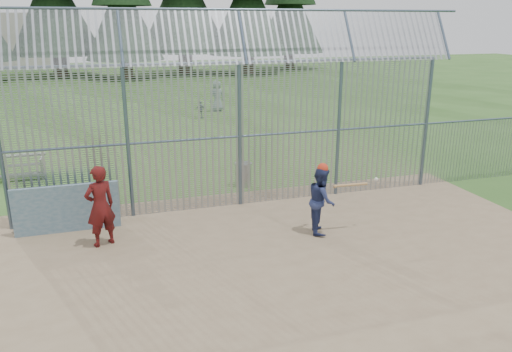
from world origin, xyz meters
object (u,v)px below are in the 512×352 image
object	(u,v)px
onlooker	(100,206)
batter	(321,200)
trash_can	(243,174)
dugout_wall	(67,208)

from	to	relation	value
onlooker	batter	bearing A→B (deg)	146.69
onlooker	trash_can	distance (m)	5.52
dugout_wall	trash_can	world-z (taller)	dugout_wall
trash_can	batter	bearing A→B (deg)	-78.97
trash_can	onlooker	bearing A→B (deg)	-142.59
batter	onlooker	size ratio (longest dim) A/B	0.86
onlooker	trash_can	xyz separation A→B (m)	(4.36, 3.33, -0.60)
onlooker	trash_can	world-z (taller)	onlooker
batter	onlooker	xyz separation A→B (m)	(-5.17, 0.81, 0.13)
dugout_wall	batter	distance (m)	6.26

